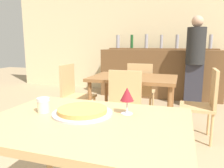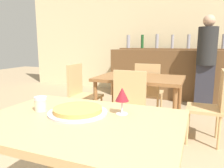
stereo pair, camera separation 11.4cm
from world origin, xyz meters
name	(u,v)px [view 2 (the right image)]	position (x,y,z in m)	size (l,w,h in m)	color
wall_back	(175,34)	(0.00, 4.41, 1.40)	(8.00, 0.05, 2.80)	beige
dining_table_near	(80,134)	(0.00, 0.00, 0.69)	(1.10, 0.79, 0.78)	tan
dining_table_far	(140,83)	(-0.13, 1.76, 0.67)	(1.11, 0.75, 0.76)	brown
bar_counter	(170,74)	(0.00, 3.91, 0.53)	(2.60, 0.56, 1.05)	brown
bar_back_shelf	(171,46)	(-0.03, 4.05, 1.13)	(2.39, 0.24, 0.34)	brown
chair_far_side_front	(127,107)	(-0.13, 1.22, 0.50)	(0.40, 0.40, 0.89)	tan
chair_far_side_back	(148,88)	(-0.13, 2.30, 0.50)	(0.40, 0.40, 0.89)	tan
chair_far_side_left	(81,91)	(-1.01, 1.76, 0.50)	(0.40, 0.40, 0.89)	tan
chair_far_side_right	(212,102)	(0.76, 1.76, 0.50)	(0.40, 0.40, 0.89)	tan
pizza_tray	(78,111)	(-0.06, 0.08, 0.79)	(0.35, 0.35, 0.04)	#B7B7BC
cheese_shaker	(41,104)	(-0.30, 0.04, 0.82)	(0.08, 0.08, 0.09)	beige
person_standing	(206,59)	(0.70, 3.33, 0.92)	(0.34, 0.34, 1.69)	#2D2D38
wine_glass	(122,95)	(0.18, 0.17, 0.89)	(0.08, 0.08, 0.16)	silver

